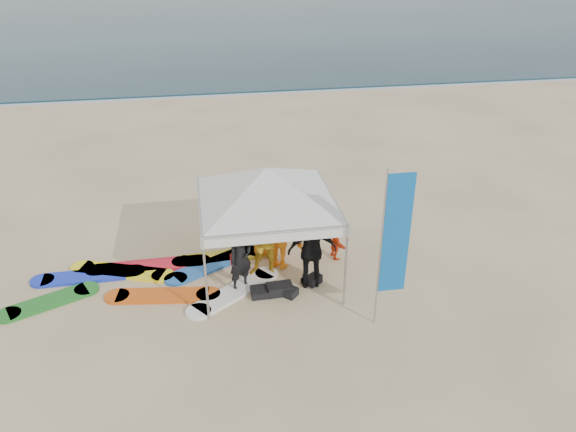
% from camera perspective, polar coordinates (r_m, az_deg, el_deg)
% --- Properties ---
extents(ground, '(120.00, 120.00, 0.00)m').
position_cam_1_polar(ground, '(11.63, -1.79, -11.46)').
color(ground, beige).
rests_on(ground, ground).
extents(shoreline_foam, '(160.00, 1.20, 0.01)m').
position_cam_1_polar(shoreline_foam, '(28.16, -7.18, 12.26)').
color(shoreline_foam, silver).
rests_on(shoreline_foam, ground).
extents(person_black_a, '(0.73, 0.67, 1.67)m').
position_cam_1_polar(person_black_a, '(12.37, -4.85, -4.18)').
color(person_black_a, black).
rests_on(person_black_a, ground).
extents(person_yellow, '(1.00, 0.86, 1.79)m').
position_cam_1_polar(person_yellow, '(12.75, -2.17, -2.74)').
color(person_yellow, '#BF8D1B').
rests_on(person_yellow, ground).
extents(person_orange_a, '(1.32, 1.25, 1.80)m').
position_cam_1_polar(person_orange_a, '(13.11, -0.76, -1.79)').
color(person_orange_a, orange).
rests_on(person_orange_a, ground).
extents(person_black_b, '(1.10, 0.48, 1.86)m').
position_cam_1_polar(person_black_b, '(12.41, 2.46, -3.49)').
color(person_black_b, black).
rests_on(person_black_b, ground).
extents(person_orange_b, '(0.85, 0.60, 1.65)m').
position_cam_1_polar(person_orange_b, '(13.66, -2.34, -0.86)').
color(person_orange_b, '#C96111').
rests_on(person_orange_b, ground).
extents(person_seated, '(0.33, 0.81, 0.85)m').
position_cam_1_polar(person_seated, '(13.74, 4.85, -2.70)').
color(person_seated, red).
rests_on(person_seated, ground).
extents(canopy_tent, '(4.10, 4.10, 3.09)m').
position_cam_1_polar(canopy_tent, '(12.01, -2.25, 4.87)').
color(canopy_tent, '#A5A5A8').
rests_on(canopy_tent, ground).
extents(feather_flag, '(0.58, 0.04, 3.43)m').
position_cam_1_polar(feather_flag, '(10.91, 10.77, -2.07)').
color(feather_flag, '#A5A5A8').
rests_on(feather_flag, ground).
extents(marker_pennant, '(0.28, 0.28, 0.64)m').
position_cam_1_polar(marker_pennant, '(12.94, -5.25, -4.41)').
color(marker_pennant, '#A5A5A8').
rests_on(marker_pennant, ground).
extents(gear_pile, '(1.69, 0.81, 0.22)m').
position_cam_1_polar(gear_pile, '(12.61, -0.61, -7.39)').
color(gear_pile, black).
rests_on(gear_pile, ground).
extents(surfboard_spread, '(5.84, 2.87, 0.07)m').
position_cam_1_polar(surfboard_spread, '(13.48, -13.02, -5.99)').
color(surfboard_spread, '#1934D9').
rests_on(surfboard_spread, ground).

